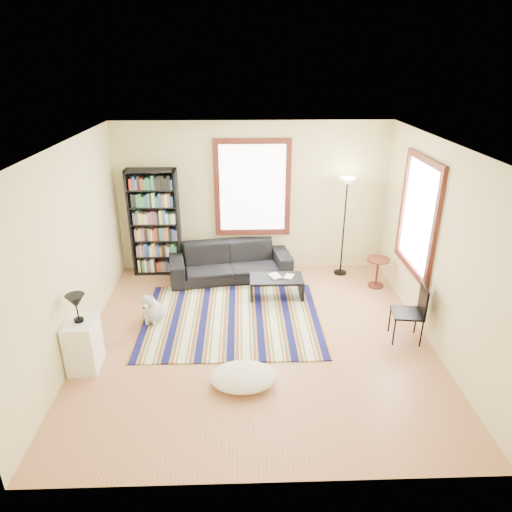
{
  "coord_description": "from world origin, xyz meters",
  "views": [
    {
      "loc": [
        -0.2,
        -5.68,
        3.79
      ],
      "look_at": [
        0.0,
        0.5,
        1.1
      ],
      "focal_mm": 32.0,
      "sensor_mm": 36.0,
      "label": 1
    }
  ],
  "objects_px": {
    "folding_chair": "(407,313)",
    "sofa": "(230,261)",
    "bookshelf": "(155,223)",
    "coffee_table": "(276,287)",
    "side_table": "(377,273)",
    "white_cabinet": "(83,344)",
    "floor_lamp": "(344,227)",
    "dog": "(154,306)",
    "floor_cushion": "(243,377)"
  },
  "relations": [
    {
      "from": "folding_chair",
      "to": "sofa",
      "type": "bearing_deg",
      "value": 147.87
    },
    {
      "from": "bookshelf",
      "to": "coffee_table",
      "type": "xyz_separation_m",
      "value": [
        2.18,
        -1.05,
        -0.82
      ]
    },
    {
      "from": "bookshelf",
      "to": "folding_chair",
      "type": "relative_size",
      "value": 2.33
    },
    {
      "from": "side_table",
      "to": "folding_chair",
      "type": "relative_size",
      "value": 0.63
    },
    {
      "from": "coffee_table",
      "to": "white_cabinet",
      "type": "relative_size",
      "value": 1.29
    },
    {
      "from": "sofa",
      "to": "floor_lamp",
      "type": "distance_m",
      "value": 2.19
    },
    {
      "from": "sofa",
      "to": "bookshelf",
      "type": "bearing_deg",
      "value": 159.68
    },
    {
      "from": "floor_lamp",
      "to": "white_cabinet",
      "type": "bearing_deg",
      "value": -145.29
    },
    {
      "from": "floor_lamp",
      "to": "dog",
      "type": "relative_size",
      "value": 3.53
    },
    {
      "from": "coffee_table",
      "to": "floor_lamp",
      "type": "bearing_deg",
      "value": 34.25
    },
    {
      "from": "white_cabinet",
      "to": "side_table",
      "type": "bearing_deg",
      "value": 23.51
    },
    {
      "from": "dog",
      "to": "coffee_table",
      "type": "bearing_deg",
      "value": 33.96
    },
    {
      "from": "sofa",
      "to": "side_table",
      "type": "xyz_separation_m",
      "value": [
        2.63,
        -0.46,
        -0.05
      ]
    },
    {
      "from": "sofa",
      "to": "white_cabinet",
      "type": "bearing_deg",
      "value": -134.42
    },
    {
      "from": "white_cabinet",
      "to": "sofa",
      "type": "bearing_deg",
      "value": 52.34
    },
    {
      "from": "floor_lamp",
      "to": "dog",
      "type": "xyz_separation_m",
      "value": [
        -3.26,
        -1.62,
        -0.67
      ]
    },
    {
      "from": "folding_chair",
      "to": "dog",
      "type": "bearing_deg",
      "value": 178.08
    },
    {
      "from": "bookshelf",
      "to": "floor_cushion",
      "type": "distance_m",
      "value": 3.81
    },
    {
      "from": "floor_cushion",
      "to": "bookshelf",
      "type": "bearing_deg",
      "value": 115.45
    },
    {
      "from": "side_table",
      "to": "white_cabinet",
      "type": "height_order",
      "value": "white_cabinet"
    },
    {
      "from": "floor_lamp",
      "to": "folding_chair",
      "type": "distance_m",
      "value": 2.35
    },
    {
      "from": "sofa",
      "to": "floor_cushion",
      "type": "relative_size",
      "value": 2.6
    },
    {
      "from": "floor_lamp",
      "to": "white_cabinet",
      "type": "relative_size",
      "value": 2.66
    },
    {
      "from": "floor_lamp",
      "to": "side_table",
      "type": "bearing_deg",
      "value": -46.44
    },
    {
      "from": "side_table",
      "to": "dog",
      "type": "xyz_separation_m",
      "value": [
        -3.79,
        -1.06,
        -0.01
      ]
    },
    {
      "from": "white_cabinet",
      "to": "floor_cushion",
      "type": "bearing_deg",
      "value": -14.01
    },
    {
      "from": "coffee_table",
      "to": "dog",
      "type": "height_order",
      "value": "dog"
    },
    {
      "from": "side_table",
      "to": "sofa",
      "type": "bearing_deg",
      "value": 170.11
    },
    {
      "from": "side_table",
      "to": "folding_chair",
      "type": "height_order",
      "value": "folding_chair"
    },
    {
      "from": "floor_lamp",
      "to": "sofa",
      "type": "bearing_deg",
      "value": -177.27
    },
    {
      "from": "sofa",
      "to": "white_cabinet",
      "type": "distance_m",
      "value": 3.24
    },
    {
      "from": "folding_chair",
      "to": "bookshelf",
      "type": "bearing_deg",
      "value": 156.18
    },
    {
      "from": "floor_cushion",
      "to": "folding_chair",
      "type": "height_order",
      "value": "folding_chair"
    },
    {
      "from": "sofa",
      "to": "folding_chair",
      "type": "bearing_deg",
      "value": -48.89
    },
    {
      "from": "sofa",
      "to": "floor_cushion",
      "type": "height_order",
      "value": "sofa"
    },
    {
      "from": "floor_cushion",
      "to": "dog",
      "type": "height_order",
      "value": "dog"
    },
    {
      "from": "side_table",
      "to": "coffee_table",
      "type": "bearing_deg",
      "value": -169.97
    },
    {
      "from": "side_table",
      "to": "folding_chair",
      "type": "distance_m",
      "value": 1.69
    },
    {
      "from": "dog",
      "to": "sofa",
      "type": "bearing_deg",
      "value": 66.07
    },
    {
      "from": "bookshelf",
      "to": "floor_cushion",
      "type": "bearing_deg",
      "value": -64.55
    },
    {
      "from": "coffee_table",
      "to": "white_cabinet",
      "type": "bearing_deg",
      "value": -145.07
    },
    {
      "from": "folding_chair",
      "to": "side_table",
      "type": "bearing_deg",
      "value": 95.85
    },
    {
      "from": "folding_chair",
      "to": "floor_cushion",
      "type": "bearing_deg",
      "value": -150.87
    },
    {
      "from": "coffee_table",
      "to": "white_cabinet",
      "type": "distance_m",
      "value": 3.27
    },
    {
      "from": "floor_cushion",
      "to": "white_cabinet",
      "type": "xyz_separation_m",
      "value": [
        -2.09,
        0.43,
        0.24
      ]
    },
    {
      "from": "floor_lamp",
      "to": "folding_chair",
      "type": "height_order",
      "value": "floor_lamp"
    },
    {
      "from": "bookshelf",
      "to": "folding_chair",
      "type": "height_order",
      "value": "bookshelf"
    },
    {
      "from": "bookshelf",
      "to": "floor_cushion",
      "type": "xyz_separation_m",
      "value": [
        1.59,
        -3.35,
        -0.89
      ]
    },
    {
      "from": "floor_cushion",
      "to": "side_table",
      "type": "xyz_separation_m",
      "value": [
        2.41,
        2.62,
        0.16
      ]
    },
    {
      "from": "floor_cushion",
      "to": "folding_chair",
      "type": "xyz_separation_m",
      "value": [
        2.36,
        0.93,
        0.32
      ]
    }
  ]
}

